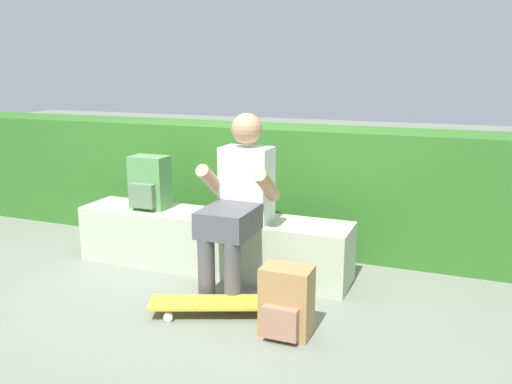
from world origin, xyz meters
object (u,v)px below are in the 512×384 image
object	(u,v)px
bench_main	(211,242)
person_skater	(239,197)
backpack_on_ground	(286,303)
backpack_on_bench	(149,183)
skateboard_near_person	(216,304)

from	to	relation	value
bench_main	person_skater	bearing A→B (deg)	-33.08
backpack_on_ground	person_skater	bearing A→B (deg)	133.41
bench_main	backpack_on_ground	distance (m)	1.12
bench_main	backpack_on_bench	distance (m)	0.65
person_skater	backpack_on_bench	xyz separation A→B (m)	(-0.82, 0.19, -0.01)
bench_main	backpack_on_ground	world-z (taller)	bench_main
skateboard_near_person	backpack_on_bench	bearing A→B (deg)	142.48
backpack_on_ground	skateboard_near_person	bearing A→B (deg)	170.71
person_skater	backpack_on_bench	size ratio (longest dim) A/B	2.93
person_skater	backpack_on_bench	world-z (taller)	person_skater
backpack_on_bench	backpack_on_ground	world-z (taller)	backpack_on_bench
person_skater	skateboard_near_person	bearing A→B (deg)	-83.92
person_skater	backpack_on_ground	size ratio (longest dim) A/B	2.93
backpack_on_ground	bench_main	bearing A→B (deg)	137.85
bench_main	skateboard_near_person	xyz separation A→B (m)	(0.36, -0.68, -0.14)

